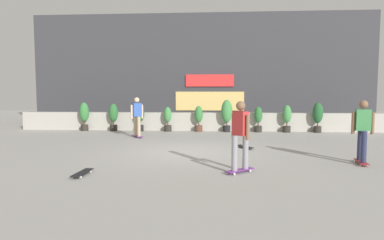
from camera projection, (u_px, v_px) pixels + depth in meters
ground_plane at (189, 152)px, 10.64m from camera, size 48.00×48.00×0.00m
planter_wall at (198, 122)px, 16.57m from camera, size 18.00×0.40×0.90m
building_backdrop at (201, 71)px, 20.32m from camera, size 20.00×2.08×6.50m
potted_plant_0 at (84, 115)px, 16.48m from camera, size 0.47×0.47×1.41m
potted_plant_1 at (113, 116)px, 16.38m from camera, size 0.44×0.44×1.35m
potted_plant_2 at (140, 115)px, 16.29m from camera, size 0.46×0.46×1.39m
potted_plant_3 at (168, 118)px, 16.21m from camera, size 0.37×0.37×1.20m
potted_plant_4 at (199, 118)px, 16.10m from camera, size 0.39×0.39×1.25m
potted_plant_5 at (227, 113)px, 15.99m from camera, size 0.54×0.54×1.55m
potted_plant_6 at (258, 118)px, 15.91m from camera, size 0.38×0.38×1.23m
potted_plant_7 at (287, 117)px, 15.81m from camera, size 0.42×0.42×1.30m
potted_plant_8 at (318, 115)px, 15.70m from camera, size 0.48×0.48×1.43m
skater_by_wall_right at (363, 129)px, 8.71m from camera, size 0.55×0.82×1.70m
skater_foreground at (240, 133)px, 7.77m from camera, size 0.74×0.67×1.70m
skater_far_left at (137, 115)px, 13.94m from camera, size 0.64×0.76×1.70m
skateboard_near_camera at (245, 147)px, 11.27m from camera, size 0.57×0.79×0.08m
skateboard_aside at (82, 173)px, 7.60m from camera, size 0.24×0.81×0.08m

